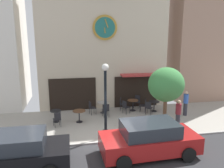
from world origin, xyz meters
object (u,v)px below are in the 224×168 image
cafe_chair_mid_row (125,106)px  cafe_table_rightmost (133,103)px  cafe_table_center_left (56,114)px  parked_car_black (14,153)px  cafe_table_center (154,104)px  cafe_chair_corner (137,101)px  street_tree (166,85)px  cafe_chair_curbside (149,107)px  pedestrian_blue (186,103)px  cafe_chair_near_tree (106,109)px  cafe_chair_by_entrance (91,107)px  cafe_table_leftmost (79,114)px  parked_car_red (149,139)px  cafe_chair_outer (122,103)px  pedestrian_maroon (178,114)px  street_lamp (105,101)px  cafe_chair_facing_street (57,118)px  cafe_table_center_right (103,105)px  cafe_chair_left_end (144,104)px

cafe_chair_mid_row → cafe_table_rightmost: bearing=37.0°
cafe_table_center_left → parked_car_black: bearing=-104.8°
cafe_table_center → cafe_chair_corner: (-0.93, 1.03, 0.00)m
street_tree → cafe_chair_curbside: size_ratio=4.01×
cafe_chair_mid_row → parked_car_black: size_ratio=0.21×
cafe_table_center_left → pedestrian_blue: 8.42m
cafe_chair_near_tree → cafe_chair_by_entrance: same height
cafe_table_leftmost → parked_car_red: 5.32m
cafe_chair_outer → cafe_chair_mid_row: (0.08, -0.76, 0.00)m
cafe_table_center → cafe_chair_outer: 2.26m
pedestrian_maroon → parked_car_red: size_ratio=0.38×
street_lamp → pedestrian_blue: (5.72, 2.23, -1.11)m
pedestrian_blue → parked_car_red: 6.00m
cafe_table_center_left → cafe_table_rightmost: (5.23, 1.17, 0.07)m
cafe_chair_outer → cafe_chair_curbside: same height
cafe_chair_facing_street → cafe_table_center_right: bearing=32.9°
cafe_chair_mid_row → cafe_chair_near_tree: bearing=-163.1°
cafe_table_center_left → cafe_chair_left_end: size_ratio=0.81×
cafe_chair_curbside → pedestrian_maroon: (0.90, -2.41, 0.33)m
cafe_table_center → cafe_chair_by_entrance: 4.37m
cafe_table_center_right → parked_car_black: (-4.40, -6.05, 0.20)m
cafe_table_center → parked_car_black: size_ratio=0.17×
cafe_chair_near_tree → pedestrian_blue: size_ratio=0.54×
cafe_chair_mid_row → cafe_table_leftmost: bearing=-163.0°
cafe_table_center_right → cafe_chair_curbside: (2.96, -0.91, -0.03)m
cafe_table_rightmost → pedestrian_blue: bearing=-25.7°
cafe_table_center → cafe_chair_curbside: size_ratio=0.82×
cafe_table_leftmost → parked_car_black: parked_car_black is taller
pedestrian_blue → pedestrian_maroon: (-1.46, -1.85, 0.00)m
street_tree → cafe_chair_near_tree: bearing=135.1°
parked_car_black → cafe_chair_by_entrance: bearing=58.7°
street_tree → cafe_chair_facing_street: street_tree is taller
cafe_table_rightmost → cafe_chair_left_end: (0.70, -0.36, -0.04)m
cafe_table_center_right → cafe_chair_left_end: bearing=-6.0°
cafe_table_center_left → cafe_chair_outer: 4.71m
cafe_chair_near_tree → cafe_chair_facing_street: size_ratio=1.00×
pedestrian_blue → parked_car_black: 10.74m
cafe_table_center_left → cafe_table_leftmost: 1.44m
street_lamp → parked_car_red: 2.95m
cafe_chair_mid_row → pedestrian_blue: bearing=-15.1°
street_lamp → cafe_chair_near_tree: size_ratio=4.31×
pedestrian_maroon → cafe_table_center_right: bearing=139.3°
cafe_table_center → parked_car_red: bearing=-113.0°
cafe_table_leftmost → cafe_chair_corner: cafe_chair_corner is taller
cafe_table_center_right → cafe_chair_left_end: 2.85m
cafe_table_center → pedestrian_maroon: 3.02m
cafe_chair_curbside → pedestrian_blue: (2.36, -0.56, 0.33)m
cafe_table_rightmost → cafe_chair_by_entrance: bearing=-175.9°
cafe_table_rightmost → cafe_table_center: (1.43, -0.40, -0.05)m
cafe_table_rightmost → parked_car_black: bearing=-136.9°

